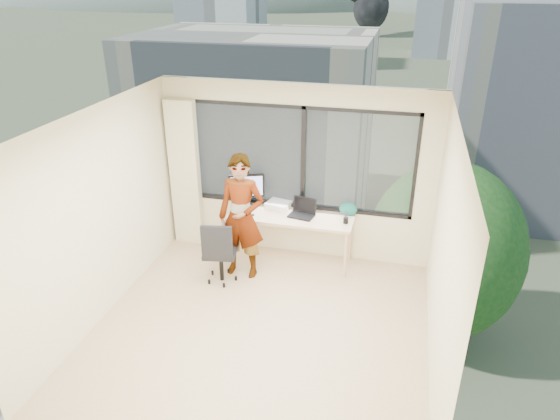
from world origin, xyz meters
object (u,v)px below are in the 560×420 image
(desk, at_px, (291,238))
(person, at_px, (241,217))
(monitor, at_px, (247,191))
(game_console, at_px, (278,205))
(laptop, at_px, (302,209))
(chair, at_px, (220,250))
(handbag, at_px, (348,209))

(desk, distance_m, person, 0.93)
(person, distance_m, monitor, 0.66)
(person, height_order, game_console, person)
(desk, xyz_separation_m, laptop, (0.15, 0.02, 0.49))
(chair, relative_size, monitor, 1.84)
(chair, distance_m, person, 0.54)
(monitor, relative_size, handbag, 2.02)
(monitor, height_order, laptop, monitor)
(game_console, bearing_deg, chair, -107.55)
(chair, bearing_deg, handbag, 21.27)
(monitor, distance_m, handbag, 1.52)
(chair, relative_size, laptop, 2.60)
(laptop, bearing_deg, handbag, 27.10)
(chair, distance_m, handbag, 1.93)
(desk, height_order, monitor, monitor)
(monitor, relative_size, laptop, 1.41)
(desk, xyz_separation_m, person, (-0.59, -0.50, 0.52))
(desk, relative_size, chair, 1.85)
(chair, distance_m, game_console, 1.19)
(handbag, bearing_deg, monitor, 166.14)
(chair, height_order, monitor, monitor)
(person, xyz_separation_m, laptop, (0.74, 0.52, -0.03))
(desk, distance_m, game_console, 0.54)
(laptop, bearing_deg, person, -134.24)
(desk, height_order, chair, chair)
(monitor, bearing_deg, handbag, -18.89)
(person, xyz_separation_m, game_console, (0.34, 0.74, -0.11))
(person, bearing_deg, monitor, 102.23)
(handbag, bearing_deg, game_console, 162.10)
(laptop, bearing_deg, game_console, 162.08)
(desk, bearing_deg, game_console, 136.06)
(game_console, distance_m, laptop, 0.46)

